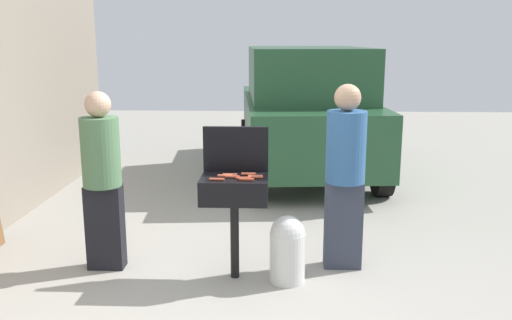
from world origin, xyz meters
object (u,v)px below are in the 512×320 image
at_px(hot_dog_7, 246,179).
at_px(person_left, 102,175).
at_px(hot_dog_0, 225,176).
at_px(hot_dog_2, 255,176).
at_px(parked_minivan, 305,110).
at_px(hot_dog_1, 230,175).
at_px(hot_dog_4, 255,177).
at_px(bbq_grill, 234,193).
at_px(person_right, 345,170).
at_px(propane_tank, 287,248).
at_px(hot_dog_3, 249,174).
at_px(hot_dog_6, 243,178).
at_px(hot_dog_8, 232,177).
at_px(hot_dog_5, 217,179).

height_order(hot_dog_7, person_left, person_left).
xyz_separation_m(hot_dog_0, hot_dog_2, (0.27, -0.01, 0.00)).
bearing_deg(hot_dog_2, parked_minivan, 81.28).
xyz_separation_m(hot_dog_1, hot_dog_4, (0.23, -0.08, 0.00)).
height_order(bbq_grill, person_right, person_right).
bearing_deg(hot_dog_7, parked_minivan, 80.56).
bearing_deg(bbq_grill, hot_dog_2, -4.71).
distance_m(bbq_grill, propane_tank, 0.69).
xyz_separation_m(hot_dog_0, hot_dog_3, (0.21, 0.07, 0.00)).
relative_size(hot_dog_6, propane_tank, 0.21).
distance_m(hot_dog_6, hot_dog_8, 0.11).
bearing_deg(hot_dog_6, bbq_grill, 135.54).
distance_m(hot_dog_7, propane_tank, 0.74).
distance_m(hot_dog_1, hot_dog_3, 0.17).
height_order(bbq_grill, person_left, person_left).
height_order(bbq_grill, hot_dog_8, hot_dog_8).
xyz_separation_m(person_left, person_right, (2.26, 0.11, 0.03)).
relative_size(hot_dog_0, hot_dog_1, 1.00).
relative_size(hot_dog_0, parked_minivan, 0.03).
bearing_deg(hot_dog_7, hot_dog_3, 87.60).
relative_size(hot_dog_6, person_right, 0.07).
bearing_deg(propane_tank, bbq_grill, 171.44).
height_order(hot_dog_0, hot_dog_3, same).
xyz_separation_m(bbq_grill, hot_dog_1, (-0.04, 0.03, 0.16)).
height_order(hot_dog_1, person_left, person_left).
height_order(hot_dog_2, hot_dog_4, same).
relative_size(person_left, person_right, 0.96).
relative_size(bbq_grill, hot_dog_0, 7.33).
xyz_separation_m(hot_dog_7, hot_dog_8, (-0.13, 0.09, 0.00)).
height_order(hot_dog_7, person_right, person_right).
height_order(hot_dog_4, hot_dog_7, same).
bearing_deg(hot_dog_3, hot_dog_5, -143.05).
distance_m(hot_dog_1, parked_minivan, 4.23).
bearing_deg(hot_dog_4, person_left, 171.37).
bearing_deg(hot_dog_5, hot_dog_3, 36.95).
xyz_separation_m(propane_tank, parked_minivan, (0.35, 4.24, 0.70)).
bearing_deg(parked_minivan, bbq_grill, 74.24).
distance_m(hot_dog_4, hot_dog_7, 0.11).
bearing_deg(propane_tank, person_right, 33.62).
bearing_deg(hot_dog_3, hot_dog_2, -51.51).
xyz_separation_m(hot_dog_3, parked_minivan, (0.71, 4.10, 0.06)).
distance_m(hot_dog_1, hot_dog_8, 0.08).
relative_size(hot_dog_4, parked_minivan, 0.03).
xyz_separation_m(hot_dog_6, parked_minivan, (0.75, 4.26, 0.06)).
bearing_deg(hot_dog_5, hot_dog_7, 0.81).
distance_m(bbq_grill, hot_dog_0, 0.18).
bearing_deg(hot_dog_1, hot_dog_8, -69.27).
bearing_deg(hot_dog_7, hot_dog_4, 48.61).
bearing_deg(propane_tank, person_left, 171.92).
relative_size(hot_dog_8, propane_tank, 0.21).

